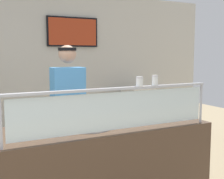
{
  "coord_description": "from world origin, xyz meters",
  "views": [
    {
      "loc": [
        -0.17,
        -2.25,
        1.66
      ],
      "look_at": [
        1.22,
        0.43,
        1.3
      ],
      "focal_mm": 48.43,
      "sensor_mm": 36.0,
      "label": 1
    }
  ],
  "objects_px": {
    "pizza_server": "(85,125)",
    "worker_figure": "(69,109)",
    "pizza_tray": "(88,126)",
    "parmesan_shaker": "(139,82)",
    "pizza_box_stack": "(138,94)",
    "pepper_flake_shaker": "(155,81)"
  },
  "relations": [
    {
      "from": "pizza_tray",
      "to": "pepper_flake_shaker",
      "type": "xyz_separation_m",
      "value": [
        0.55,
        -0.32,
        0.44
      ]
    },
    {
      "from": "pizza_server",
      "to": "worker_figure",
      "type": "distance_m",
      "value": 0.78
    },
    {
      "from": "worker_figure",
      "to": "pizza_box_stack",
      "type": "distance_m",
      "value": 2.02
    },
    {
      "from": "pizza_tray",
      "to": "worker_figure",
      "type": "height_order",
      "value": "worker_figure"
    },
    {
      "from": "pizza_tray",
      "to": "pizza_server",
      "type": "height_order",
      "value": "pizza_server"
    },
    {
      "from": "pizza_server",
      "to": "parmesan_shaker",
      "type": "bearing_deg",
      "value": -44.44
    },
    {
      "from": "pizza_box_stack",
      "to": "pizza_server",
      "type": "bearing_deg",
      "value": -133.5
    },
    {
      "from": "pepper_flake_shaker",
      "to": "pizza_box_stack",
      "type": "height_order",
      "value": "pepper_flake_shaker"
    },
    {
      "from": "pizza_server",
      "to": "worker_figure",
      "type": "bearing_deg",
      "value": 74.09
    },
    {
      "from": "pizza_server",
      "to": "worker_figure",
      "type": "height_order",
      "value": "worker_figure"
    },
    {
      "from": "pizza_server",
      "to": "parmesan_shaker",
      "type": "xyz_separation_m",
      "value": [
        0.41,
        -0.3,
        0.41
      ]
    },
    {
      "from": "pizza_tray",
      "to": "worker_figure",
      "type": "distance_m",
      "value": 0.76
    },
    {
      "from": "pepper_flake_shaker",
      "to": "pizza_box_stack",
      "type": "distance_m",
      "value": 2.54
    },
    {
      "from": "pizza_tray",
      "to": "pepper_flake_shaker",
      "type": "distance_m",
      "value": 0.77
    },
    {
      "from": "pizza_tray",
      "to": "pizza_box_stack",
      "type": "xyz_separation_m",
      "value": [
        1.75,
        1.86,
        -0.02
      ]
    },
    {
      "from": "pepper_flake_shaker",
      "to": "parmesan_shaker",
      "type": "bearing_deg",
      "value": 180.0
    },
    {
      "from": "pizza_server",
      "to": "pepper_flake_shaker",
      "type": "bearing_deg",
      "value": -35.61
    },
    {
      "from": "pizza_server",
      "to": "worker_figure",
      "type": "relative_size",
      "value": 0.16
    },
    {
      "from": "worker_figure",
      "to": "pepper_flake_shaker",
      "type": "bearing_deg",
      "value": -66.08
    },
    {
      "from": "pizza_box_stack",
      "to": "pepper_flake_shaker",
      "type": "bearing_deg",
      "value": -118.9
    },
    {
      "from": "pizza_tray",
      "to": "pizza_server",
      "type": "xyz_separation_m",
      "value": [
        -0.03,
        -0.02,
        0.02
      ]
    },
    {
      "from": "parmesan_shaker",
      "to": "pizza_box_stack",
      "type": "bearing_deg",
      "value": 57.79
    }
  ]
}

